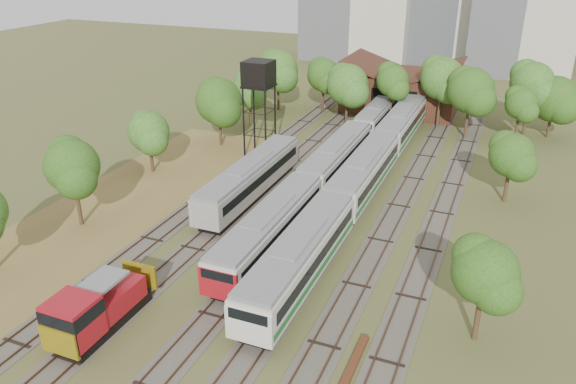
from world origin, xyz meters
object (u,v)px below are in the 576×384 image
at_px(railcar_green_set, 364,174).
at_px(water_tower, 259,76).
at_px(shunter_locomotive, 93,311).
at_px(railcar_red_set, 307,189).

xyz_separation_m(railcar_green_set, water_tower, (-14.27, 6.12, 7.24)).
xyz_separation_m(railcar_green_set, shunter_locomotive, (-10.00, -27.93, -0.31)).
bearing_deg(railcar_green_set, water_tower, 156.77).
bearing_deg(railcar_green_set, shunter_locomotive, -109.70).
distance_m(railcar_green_set, shunter_locomotive, 29.67).
relative_size(railcar_red_set, shunter_locomotive, 4.27).
height_order(shunter_locomotive, water_tower, water_tower).
height_order(railcar_green_set, shunter_locomotive, railcar_green_set).
xyz_separation_m(shunter_locomotive, water_tower, (-4.27, 34.05, 7.55)).
xyz_separation_m(railcar_red_set, shunter_locomotive, (-6.00, -22.60, -0.18)).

